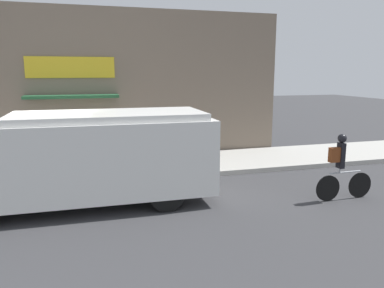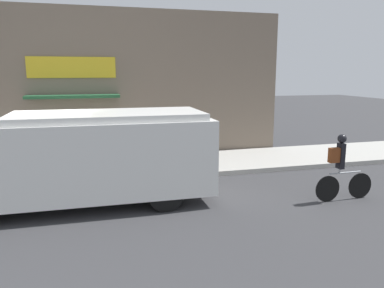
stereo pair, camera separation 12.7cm
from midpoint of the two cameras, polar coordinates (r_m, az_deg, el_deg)
The scene contains 5 objects.
ground_plane at distance 10.98m, azimuth -20.86°, elevation -6.51°, with size 70.00×70.00×0.00m, color #38383A.
sidewalk at distance 12.39m, azimuth -20.25°, elevation -4.15°, with size 28.00×2.97×0.16m.
storefront at distance 13.62m, azimuth -20.36°, elevation 8.20°, with size 16.65×0.87×5.33m.
school_bus at distance 9.22m, azimuth -14.91°, elevation -1.99°, with size 6.51×2.63×2.22m.
cyclist at distance 9.95m, azimuth 22.14°, elevation -3.47°, with size 1.60×0.22×1.68m.
Camera 2 is at (1.24, -10.47, 3.16)m, focal length 35.00 mm.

